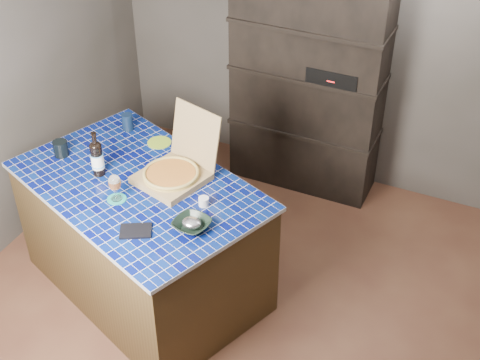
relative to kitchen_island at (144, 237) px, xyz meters
The scene contains 14 objects.
room 0.98m from the kitchen_island, 15.70° to the left, with size 3.50×3.50×3.50m.
shelving_unit 1.82m from the kitchen_island, 72.01° to the left, with size 1.20×0.41×1.80m.
kitchen_island is the anchor object (origin of this frame).
pizza_box 0.57m from the kitchen_island, 37.61° to the left, with size 0.51×0.57×0.43m.
mead_bottle 0.64m from the kitchen_island, behind, with size 0.09×0.09×0.32m.
teal_trivet 0.49m from the kitchen_island, 99.26° to the right, with size 0.12×0.12×0.01m, color #198274.
wine_glass 0.61m from the kitchen_island, 99.26° to the right, with size 0.08×0.08×0.18m.
tumbler 0.82m from the kitchen_island, behind, with size 0.10×0.10×0.11m, color black.
dvd_case 0.66m from the kitchen_island, 59.28° to the right, with size 0.13×0.18×0.01m, color black.
bowl 0.75m from the kitchen_island, 24.30° to the right, with size 0.21×0.21×0.05m, color black.
foil_contents 0.76m from the kitchen_island, 24.30° to the right, with size 0.12×0.10×0.06m, color #A5A5B0.
white_jar 0.68m from the kitchen_island, ahead, with size 0.06×0.06×0.06m, color silver.
navy_cup 0.85m from the kitchen_island, 127.50° to the left, with size 0.08×0.08×0.12m, color black.
green_trivet 0.67m from the kitchen_island, 103.95° to the left, with size 0.17×0.17×0.01m, color #87AC24.
Camera 1 is at (1.51, -3.00, 3.48)m, focal length 50.00 mm.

